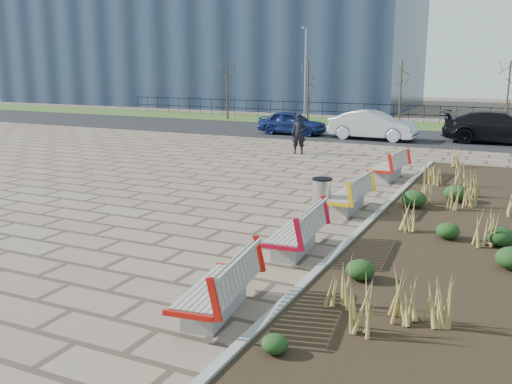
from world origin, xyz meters
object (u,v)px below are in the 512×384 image
at_px(bench_d, 388,165).
at_px(litter_bin, 322,196).
at_px(bench_c, 347,193).
at_px(car_silver, 373,125).
at_px(bench_a, 215,284).
at_px(car_black, 499,127).
at_px(car_blue, 292,123).
at_px(lamp_west, 305,77).
at_px(bench_b, 294,230).
at_px(pedestrian, 299,134).

height_order(bench_d, litter_bin, bench_d).
height_order(bench_c, car_silver, car_silver).
relative_size(bench_a, car_black, 0.39).
bearing_deg(car_blue, litter_bin, -153.87).
relative_size(bench_a, lamp_west, 0.35).
xyz_separation_m(bench_b, car_black, (2.94, 19.81, 0.31)).
xyz_separation_m(litter_bin, pedestrian, (-4.32, 9.36, 0.40)).
height_order(pedestrian, car_black, pedestrian).
bearing_deg(litter_bin, bench_b, -80.98).
relative_size(bench_b, car_silver, 0.47).
bearing_deg(bench_d, bench_a, -85.16).
bearing_deg(pedestrian, bench_a, -84.93).
distance_m(bench_a, bench_d, 12.00).
bearing_deg(bench_a, lamp_west, 100.46).
relative_size(bench_b, bench_c, 1.00).
distance_m(car_black, lamp_west, 12.94).
bearing_deg(bench_c, bench_b, -88.51).
bearing_deg(lamp_west, pedestrian, -70.36).
distance_m(bench_c, car_silver, 15.03).
bearing_deg(bench_b, car_black, 77.13).
xyz_separation_m(bench_b, pedestrian, (-4.84, 12.60, 0.38)).
distance_m(pedestrian, car_silver, 6.18).
relative_size(bench_c, car_black, 0.39).
bearing_deg(bench_d, bench_c, -85.16).
bearing_deg(car_black, bench_d, 161.89).
distance_m(bench_c, car_blue, 16.77).
height_order(pedestrian, car_blue, pedestrian).
height_order(car_blue, car_black, car_black).
height_order(pedestrian, lamp_west, lamp_west).
bearing_deg(bench_b, lamp_west, 105.91).
height_order(pedestrian, car_silver, pedestrian).
bearing_deg(car_blue, bench_c, -151.49).
distance_m(bench_b, litter_bin, 3.29).
distance_m(bench_a, pedestrian, 16.69).
xyz_separation_m(bench_c, car_silver, (-3.04, 14.72, 0.26)).
height_order(bench_d, pedestrian, pedestrian).
relative_size(litter_bin, lamp_west, 0.16).
relative_size(litter_bin, car_silver, 0.21).
height_order(bench_a, car_silver, car_silver).
distance_m(bench_a, car_silver, 22.09).
relative_size(bench_a, litter_bin, 2.23).
relative_size(bench_d, car_blue, 0.55).
bearing_deg(car_silver, pedestrian, 165.52).
relative_size(car_blue, car_black, 0.70).
xyz_separation_m(pedestrian, lamp_west, (-4.16, 11.67, 2.16)).
height_order(bench_a, car_blue, car_blue).
distance_m(pedestrian, car_blue, 6.73).
bearing_deg(pedestrian, car_blue, 102.82).
relative_size(car_silver, car_black, 0.83).
distance_m(bench_a, bench_b, 3.36).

